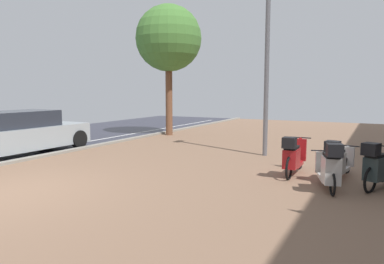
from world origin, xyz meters
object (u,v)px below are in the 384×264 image
object	(u,v)px
scooter_far	(293,157)
scooter_mid	(379,167)
parked_car_near	(18,134)
scooter_extra	(338,161)
street_tree	(169,39)
lamp_post	(267,45)
scooter_near	(330,168)

from	to	relation	value
scooter_far	scooter_mid	bearing A→B (deg)	-12.36
scooter_far	parked_car_near	bearing A→B (deg)	-172.88
parked_car_near	scooter_far	bearing A→B (deg)	7.12
scooter_far	parked_car_near	world-z (taller)	parked_car_near
scooter_extra	street_tree	xyz separation A→B (m)	(-7.61, 5.35, 3.82)
scooter_mid	scooter_far	size ratio (longest dim) A/B	0.88
lamp_post	street_tree	size ratio (longest dim) A/B	1.05
lamp_post	scooter_mid	bearing A→B (deg)	-40.55
scooter_mid	lamp_post	distance (m)	5.02
scooter_mid	parked_car_near	world-z (taller)	parked_car_near
scooter_extra	lamp_post	xyz separation A→B (m)	(-2.30, 2.26, 2.90)
scooter_extra	lamp_post	bearing A→B (deg)	135.54
scooter_extra	parked_car_near	xyz separation A→B (m)	(-9.27, -1.06, 0.22)
scooter_near	parked_car_near	world-z (taller)	parked_car_near
parked_car_near	scooter_near	bearing A→B (deg)	0.46
scooter_far	lamp_post	size ratio (longest dim) A/B	0.30
lamp_post	parked_car_near	bearing A→B (deg)	-154.52
scooter_mid	lamp_post	bearing A→B (deg)	139.45
scooter_far	street_tree	world-z (taller)	street_tree
scooter_near	scooter_mid	distance (m)	1.04
parked_car_near	street_tree	xyz separation A→B (m)	(1.66, 6.41, 3.60)
scooter_extra	parked_car_near	size ratio (longest dim) A/B	0.38
scooter_mid	street_tree	distance (m)	10.89
scooter_near	scooter_extra	xyz separation A→B (m)	(0.05, 0.99, -0.03)
scooter_near	scooter_mid	size ratio (longest dim) A/B	1.00
scooter_far	scooter_extra	distance (m)	0.97
scooter_extra	street_tree	bearing A→B (deg)	144.87
scooter_extra	parked_car_near	distance (m)	9.33
scooter_far	lamp_post	world-z (taller)	lamp_post
scooter_extra	street_tree	size ratio (longest dim) A/B	0.30
parked_car_near	lamp_post	size ratio (longest dim) A/B	0.75
scooter_far	parked_car_near	size ratio (longest dim) A/B	0.41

